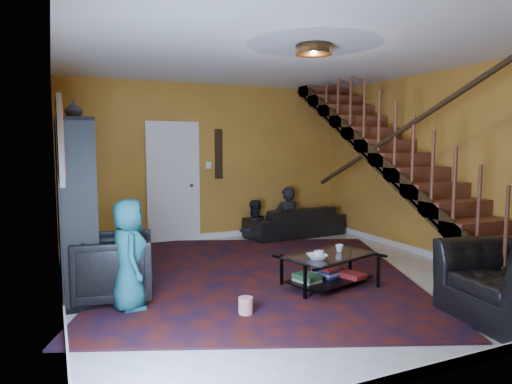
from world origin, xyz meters
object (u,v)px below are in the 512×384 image
bookshelf (76,209)px  coffee_table (330,269)px  sofa (294,222)px  armchair_right (512,284)px  armchair_left (115,268)px

bookshelf → coffee_table: 3.12m
sofa → armchair_right: size_ratio=1.65×
armchair_right → coffee_table: (-1.04, 1.61, -0.14)m
sofa → armchair_right: (-0.10, -4.55, 0.10)m
bookshelf → armchair_left: bearing=-61.5°
sofa → armchair_left: 4.26m
bookshelf → armchair_left: 0.95m
bookshelf → sofa: (3.90, 1.70, -0.69)m
sofa → coffee_table: (-1.14, -2.94, -0.04)m
bookshelf → armchair_right: bearing=-36.9°
armchair_left → armchair_right: (3.45, -2.20, -0.00)m
armchair_right → coffee_table: 1.92m
armchair_left → bookshelf: bearing=39.2°
bookshelf → sofa: bookshelf is taller
sofa → coffee_table: bearing=62.0°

